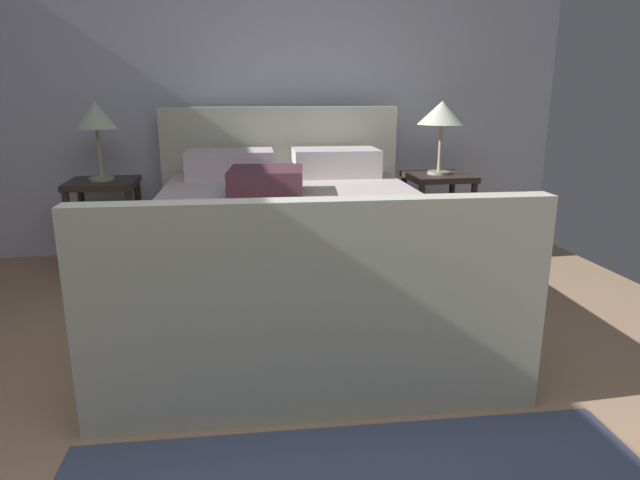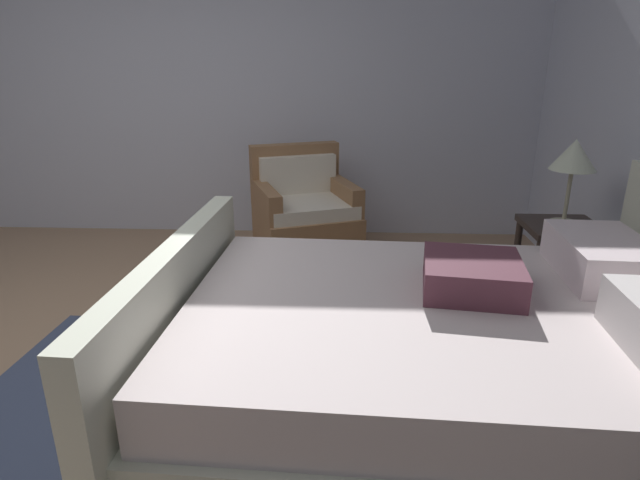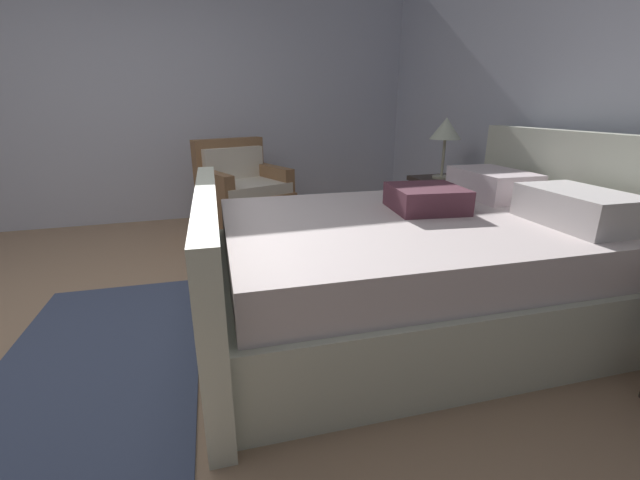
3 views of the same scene
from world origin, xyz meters
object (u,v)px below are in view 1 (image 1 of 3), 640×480
Objects in this scene: nightstand_right at (437,201)px; nightstand_left at (105,209)px; table_lamp_right at (442,115)px; table_lamp_left at (96,118)px; bed at (292,246)px.

nightstand_right is 2.31m from nightstand_left.
table_lamp_right is (0.00, 0.00, 0.61)m from nightstand_right.
nightstand_right is at bearing -2.65° from table_lamp_left.
nightstand_left is 0.60m from table_lamp_left.
nightstand_right is at bearing 34.72° from bed.
nightstand_right is 2.39m from table_lamp_left.
table_lamp_left is at bearing 141.89° from bed.
bed is 1.61m from table_lamp_left.
bed reaches higher than nightstand_left.
table_lamp_right is 0.84× the size of nightstand_left.
bed is at bearing -38.11° from nightstand_left.
bed is at bearing -145.28° from table_lamp_right.
bed is at bearing -38.11° from table_lamp_left.
nightstand_right is 0.61m from table_lamp_right.
bed is 4.61× the size of table_lamp_left.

